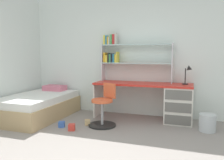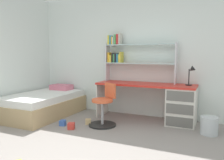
{
  "view_description": "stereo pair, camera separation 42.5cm",
  "coord_description": "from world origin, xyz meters",
  "px_view_note": "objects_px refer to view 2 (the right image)",
  "views": [
    {
      "loc": [
        1.17,
        -2.28,
        1.34
      ],
      "look_at": [
        -0.2,
        1.72,
        0.88
      ],
      "focal_mm": 37.06,
      "sensor_mm": 36.0,
      "label": 1
    },
    {
      "loc": [
        1.57,
        -2.12,
        1.34
      ],
      "look_at": [
        -0.2,
        1.72,
        0.88
      ],
      "focal_mm": 37.06,
      "sensor_mm": 36.0,
      "label": 2
    }
  ],
  "objects_px": {
    "desk_lamp": "(192,72)",
    "waste_bin": "(209,126)",
    "toy_block_red_3": "(71,126)",
    "bookshelf_hutch": "(129,54)",
    "desk": "(171,102)",
    "bed_platform": "(44,104)",
    "swivel_chair": "(104,109)",
    "toy_block_blue_2": "(63,123)",
    "toy_block_natural_0": "(88,122)"
  },
  "relations": [
    {
      "from": "desk_lamp",
      "to": "swivel_chair",
      "type": "xyz_separation_m",
      "value": [
        -1.5,
        -0.74,
        -0.69
      ]
    },
    {
      "from": "swivel_chair",
      "to": "toy_block_natural_0",
      "type": "bearing_deg",
      "value": -168.01
    },
    {
      "from": "bed_platform",
      "to": "toy_block_blue_2",
      "type": "relative_size",
      "value": 17.51
    },
    {
      "from": "desk",
      "to": "waste_bin",
      "type": "height_order",
      "value": "desk"
    },
    {
      "from": "desk_lamp",
      "to": "toy_block_natural_0",
      "type": "distance_m",
      "value": 2.19
    },
    {
      "from": "swivel_chair",
      "to": "toy_block_red_3",
      "type": "bearing_deg",
      "value": -134.19
    },
    {
      "from": "desk_lamp",
      "to": "waste_bin",
      "type": "distance_m",
      "value": 1.03
    },
    {
      "from": "toy_block_natural_0",
      "to": "toy_block_red_3",
      "type": "bearing_deg",
      "value": -108.75
    },
    {
      "from": "desk",
      "to": "toy_block_red_3",
      "type": "xyz_separation_m",
      "value": [
        -1.57,
        -1.14,
        -0.37
      ]
    },
    {
      "from": "swivel_chair",
      "to": "toy_block_natural_0",
      "type": "height_order",
      "value": "swivel_chair"
    },
    {
      "from": "desk",
      "to": "toy_block_blue_2",
      "type": "bearing_deg",
      "value": -150.59
    },
    {
      "from": "swivel_chair",
      "to": "waste_bin",
      "type": "xyz_separation_m",
      "value": [
        1.84,
        0.29,
        -0.17
      ]
    },
    {
      "from": "bed_platform",
      "to": "toy_block_red_3",
      "type": "relative_size",
      "value": 16.13
    },
    {
      "from": "desk_lamp",
      "to": "toy_block_red_3",
      "type": "height_order",
      "value": "desk_lamp"
    },
    {
      "from": "bed_platform",
      "to": "toy_block_blue_2",
      "type": "height_order",
      "value": "bed_platform"
    },
    {
      "from": "bookshelf_hutch",
      "to": "toy_block_natural_0",
      "type": "xyz_separation_m",
      "value": [
        -0.48,
        -0.94,
        -1.31
      ]
    },
    {
      "from": "desk",
      "to": "toy_block_blue_2",
      "type": "relative_size",
      "value": 19.1
    },
    {
      "from": "desk",
      "to": "waste_bin",
      "type": "xyz_separation_m",
      "value": [
        0.71,
        -0.4,
        -0.27
      ]
    },
    {
      "from": "bed_platform",
      "to": "toy_block_red_3",
      "type": "xyz_separation_m",
      "value": [
        1.1,
        -0.54,
        -0.19
      ]
    },
    {
      "from": "waste_bin",
      "to": "toy_block_red_3",
      "type": "xyz_separation_m",
      "value": [
        -2.28,
        -0.74,
        -0.1
      ]
    },
    {
      "from": "desk_lamp",
      "to": "toy_block_red_3",
      "type": "distance_m",
      "value": 2.46
    },
    {
      "from": "bed_platform",
      "to": "toy_block_natural_0",
      "type": "relative_size",
      "value": 17.77
    },
    {
      "from": "bookshelf_hutch",
      "to": "waste_bin",
      "type": "height_order",
      "value": "bookshelf_hutch"
    },
    {
      "from": "waste_bin",
      "to": "toy_block_blue_2",
      "type": "relative_size",
      "value": 2.91
    },
    {
      "from": "bookshelf_hutch",
      "to": "desk",
      "type": "bearing_deg",
      "value": -11.02
    },
    {
      "from": "toy_block_blue_2",
      "to": "toy_block_red_3",
      "type": "relative_size",
      "value": 0.92
    },
    {
      "from": "desk_lamp",
      "to": "bed_platform",
      "type": "xyz_separation_m",
      "value": [
        -3.03,
        -0.64,
        -0.76
      ]
    },
    {
      "from": "toy_block_natural_0",
      "to": "toy_block_blue_2",
      "type": "xyz_separation_m",
      "value": [
        -0.4,
        -0.28,
        0.0
      ]
    },
    {
      "from": "bookshelf_hutch",
      "to": "swivel_chair",
      "type": "distance_m",
      "value": 1.37
    },
    {
      "from": "toy_block_natural_0",
      "to": "waste_bin",
      "type": "bearing_deg",
      "value": 9.35
    },
    {
      "from": "bed_platform",
      "to": "toy_block_natural_0",
      "type": "distance_m",
      "value": 1.26
    },
    {
      "from": "bed_platform",
      "to": "desk",
      "type": "bearing_deg",
      "value": 12.53
    },
    {
      "from": "bookshelf_hutch",
      "to": "toy_block_red_3",
      "type": "relative_size",
      "value": 13.48
    },
    {
      "from": "desk",
      "to": "toy_block_blue_2",
      "type": "distance_m",
      "value": 2.14
    },
    {
      "from": "bed_platform",
      "to": "waste_bin",
      "type": "distance_m",
      "value": 3.39
    },
    {
      "from": "toy_block_blue_2",
      "to": "bed_platform",
      "type": "bearing_deg",
      "value": 152.15
    },
    {
      "from": "toy_block_red_3",
      "to": "bookshelf_hutch",
      "type": "bearing_deg",
      "value": 65.44
    },
    {
      "from": "desk_lamp",
      "to": "waste_bin",
      "type": "xyz_separation_m",
      "value": [
        0.35,
        -0.45,
        -0.86
      ]
    },
    {
      "from": "desk",
      "to": "bookshelf_hutch",
      "type": "height_order",
      "value": "bookshelf_hutch"
    },
    {
      "from": "desk_lamp",
      "to": "bed_platform",
      "type": "relative_size",
      "value": 0.21
    },
    {
      "from": "desk_lamp",
      "to": "toy_block_blue_2",
      "type": "xyz_separation_m",
      "value": [
        -2.2,
        -1.08,
        -0.96
      ]
    },
    {
      "from": "waste_bin",
      "to": "swivel_chair",
      "type": "bearing_deg",
      "value": -171.08
    },
    {
      "from": "waste_bin",
      "to": "toy_block_blue_2",
      "type": "bearing_deg",
      "value": -166.01
    },
    {
      "from": "desk",
      "to": "toy_block_red_3",
      "type": "relative_size",
      "value": 17.6
    },
    {
      "from": "bed_platform",
      "to": "swivel_chair",
      "type": "bearing_deg",
      "value": -3.61
    },
    {
      "from": "toy_block_blue_2",
      "to": "toy_block_red_3",
      "type": "xyz_separation_m",
      "value": [
        0.27,
        -0.1,
        0.0
      ]
    },
    {
      "from": "waste_bin",
      "to": "toy_block_blue_2",
      "type": "distance_m",
      "value": 2.62
    },
    {
      "from": "desk",
      "to": "swivel_chair",
      "type": "xyz_separation_m",
      "value": [
        -1.14,
        -0.69,
        -0.1
      ]
    },
    {
      "from": "desk_lamp",
      "to": "desk",
      "type": "bearing_deg",
      "value": -172.9
    },
    {
      "from": "swivel_chair",
      "to": "toy_block_blue_2",
      "type": "xyz_separation_m",
      "value": [
        -0.7,
        -0.34,
        -0.27
      ]
    }
  ]
}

